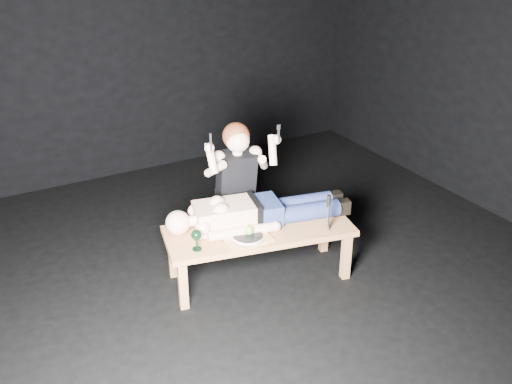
{
  "coord_description": "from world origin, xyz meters",
  "views": [
    {
      "loc": [
        -2.03,
        -3.52,
        2.72
      ],
      "look_at": [
        -0.07,
        -0.01,
        0.75
      ],
      "focal_mm": 40.72,
      "sensor_mm": 36.0,
      "label": 1
    }
  ],
  "objects_px": {
    "kneeling_woman": "(234,185)",
    "lying_man": "(260,208)",
    "goblet": "(197,240)",
    "carving_knife": "(328,213)",
    "serving_tray": "(248,239)",
    "table": "(259,253)"
  },
  "relations": [
    {
      "from": "goblet",
      "to": "carving_knife",
      "type": "bearing_deg",
      "value": -13.39
    },
    {
      "from": "serving_tray",
      "to": "carving_knife",
      "type": "bearing_deg",
      "value": -16.47
    },
    {
      "from": "kneeling_woman",
      "to": "carving_knife",
      "type": "distance_m",
      "value": 0.88
    },
    {
      "from": "table",
      "to": "serving_tray",
      "type": "bearing_deg",
      "value": -134.65
    },
    {
      "from": "kneeling_woman",
      "to": "goblet",
      "type": "bearing_deg",
      "value": -127.45
    },
    {
      "from": "table",
      "to": "lying_man",
      "type": "distance_m",
      "value": 0.37
    },
    {
      "from": "table",
      "to": "lying_man",
      "type": "height_order",
      "value": "lying_man"
    },
    {
      "from": "kneeling_woman",
      "to": "lying_man",
      "type": "bearing_deg",
      "value": -74.9
    },
    {
      "from": "table",
      "to": "goblet",
      "type": "height_order",
      "value": "goblet"
    },
    {
      "from": "lying_man",
      "to": "serving_tray",
      "type": "xyz_separation_m",
      "value": [
        -0.22,
        -0.2,
        -0.11
      ]
    },
    {
      "from": "kneeling_woman",
      "to": "goblet",
      "type": "xyz_separation_m",
      "value": [
        -0.58,
        -0.53,
        -0.09
      ]
    },
    {
      "from": "serving_tray",
      "to": "goblet",
      "type": "height_order",
      "value": "goblet"
    },
    {
      "from": "table",
      "to": "lying_man",
      "type": "relative_size",
      "value": 1.07
    },
    {
      "from": "table",
      "to": "serving_tray",
      "type": "xyz_separation_m",
      "value": [
        -0.16,
        -0.11,
        0.24
      ]
    },
    {
      "from": "kneeling_woman",
      "to": "serving_tray",
      "type": "xyz_separation_m",
      "value": [
        -0.19,
        -0.59,
        -0.16
      ]
    },
    {
      "from": "lying_man",
      "to": "goblet",
      "type": "bearing_deg",
      "value": -155.15
    },
    {
      "from": "table",
      "to": "lying_man",
      "type": "bearing_deg",
      "value": 68.29
    },
    {
      "from": "serving_tray",
      "to": "carving_knife",
      "type": "distance_m",
      "value": 0.65
    },
    {
      "from": "kneeling_woman",
      "to": "carving_knife",
      "type": "xyz_separation_m",
      "value": [
        0.42,
        -0.77,
        -0.02
      ]
    },
    {
      "from": "serving_tray",
      "to": "carving_knife",
      "type": "height_order",
      "value": "carving_knife"
    },
    {
      "from": "lying_man",
      "to": "kneeling_woman",
      "type": "distance_m",
      "value": 0.39
    },
    {
      "from": "lying_man",
      "to": "kneeling_woman",
      "type": "height_order",
      "value": "kneeling_woman"
    }
  ]
}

